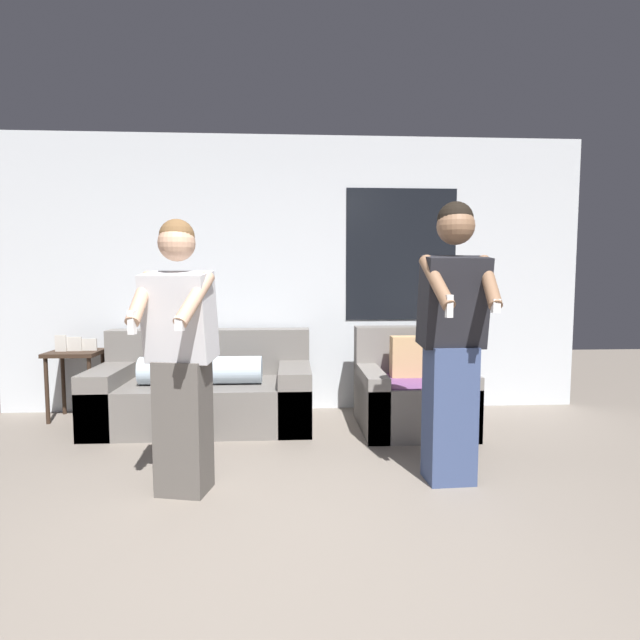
{
  "coord_description": "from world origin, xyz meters",
  "views": [
    {
      "loc": [
        -0.02,
        -1.76,
        1.33
      ],
      "look_at": [
        0.15,
        1.31,
        1.06
      ],
      "focal_mm": 28.0,
      "sensor_mm": 36.0,
      "label": 1
    }
  ],
  "objects_px": {
    "armchair": "(411,394)",
    "person_left": "(181,356)",
    "person_right": "(452,339)",
    "side_table": "(75,362)",
    "couch": "(205,392)"
  },
  "relations": [
    {
      "from": "armchair",
      "to": "person_right",
      "type": "bearing_deg",
      "value": -91.67
    },
    {
      "from": "couch",
      "to": "side_table",
      "type": "relative_size",
      "value": 2.4
    },
    {
      "from": "side_table",
      "to": "couch",
      "type": "bearing_deg",
      "value": -10.85
    },
    {
      "from": "armchair",
      "to": "person_right",
      "type": "relative_size",
      "value": 0.51
    },
    {
      "from": "armchair",
      "to": "person_right",
      "type": "distance_m",
      "value": 1.36
    },
    {
      "from": "couch",
      "to": "armchair",
      "type": "xyz_separation_m",
      "value": [
        1.84,
        -0.2,
        0.01
      ]
    },
    {
      "from": "person_right",
      "to": "side_table",
      "type": "bearing_deg",
      "value": 151.79
    },
    {
      "from": "armchair",
      "to": "person_right",
      "type": "height_order",
      "value": "person_right"
    },
    {
      "from": "armchair",
      "to": "person_right",
      "type": "xyz_separation_m",
      "value": [
        -0.03,
        -1.2,
        0.64
      ]
    },
    {
      "from": "armchair",
      "to": "person_left",
      "type": "xyz_separation_m",
      "value": [
        -1.73,
        -1.27,
        0.56
      ]
    },
    {
      "from": "person_right",
      "to": "armchair",
      "type": "bearing_deg",
      "value": 88.33
    },
    {
      "from": "couch",
      "to": "armchair",
      "type": "distance_m",
      "value": 1.85
    },
    {
      "from": "person_left",
      "to": "person_right",
      "type": "xyz_separation_m",
      "value": [
        1.69,
        0.07,
        0.08
      ]
    },
    {
      "from": "armchair",
      "to": "person_left",
      "type": "distance_m",
      "value": 2.21
    },
    {
      "from": "couch",
      "to": "side_table",
      "type": "distance_m",
      "value": 1.28
    }
  ]
}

